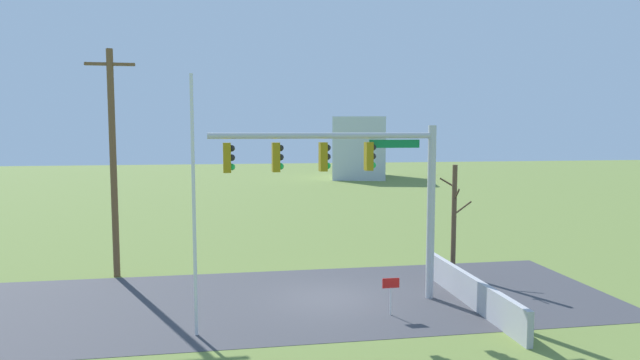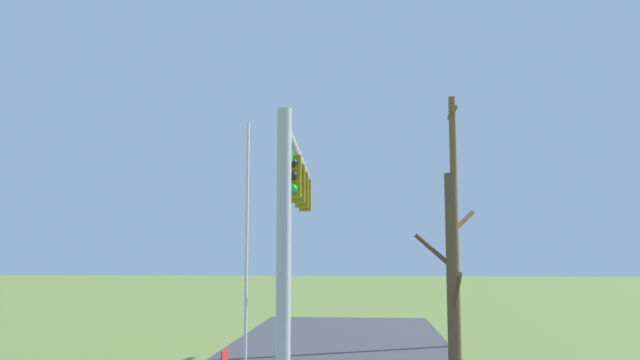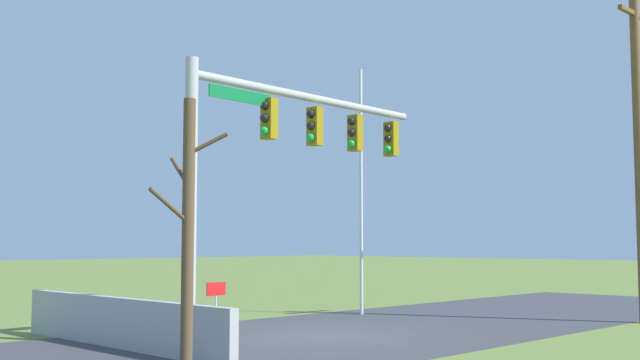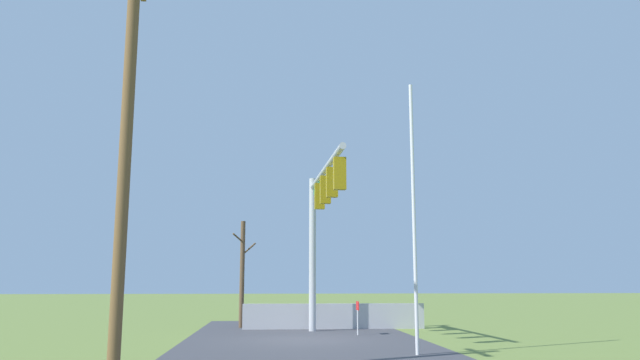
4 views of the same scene
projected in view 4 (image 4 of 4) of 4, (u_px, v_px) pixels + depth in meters
ground_plane at (304, 340)px, 20.03m from camera, size 160.00×160.00×0.00m
road_surface at (312, 354)px, 16.10m from camera, size 28.00×8.00×0.01m
sidewalk_corner at (311, 329)px, 24.45m from camera, size 6.00×6.00×0.01m
retaining_fence at (334, 316)px, 24.68m from camera, size 0.20×7.55×1.04m
signal_mast at (321, 211)px, 21.66m from camera, size 7.76×0.61×6.10m
flagpole at (414, 215)px, 16.48m from camera, size 0.10×0.10×7.50m
utility_pole at (126, 147)px, 12.55m from camera, size 1.90×0.26×9.13m
bare_tree at (242, 272)px, 25.71m from camera, size 1.27×1.02×4.54m
open_sign at (358, 310)px, 21.89m from camera, size 0.56×0.04×1.22m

